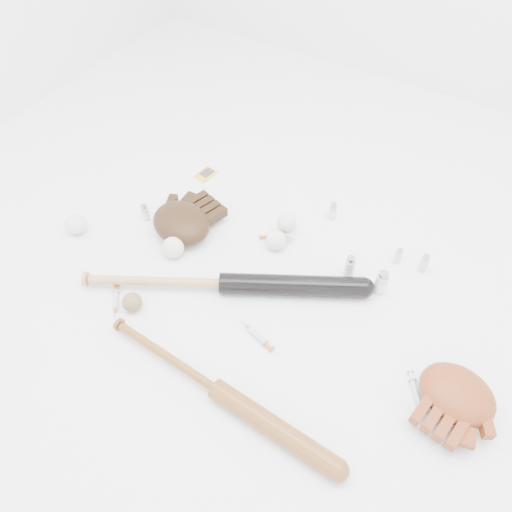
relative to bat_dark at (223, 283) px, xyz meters
The scene contains 21 objects.
bat_dark is the anchor object (origin of this frame).
bat_wood 0.38m from the bat_dark, 59.15° to the right, with size 0.83×0.06×0.06m, color brown, non-canonical shape.
glove_dark 0.32m from the bat_dark, 152.17° to the left, with size 0.28×0.28×0.10m, color black, non-canonical shape.
glove_tan 0.78m from the bat_dark, ahead, with size 0.26×0.26×0.09m, color brown, non-canonical shape.
trading_card 0.61m from the bat_dark, 130.47° to the left, with size 0.06×0.09×0.00m, color gold.
pedestal 0.34m from the bat_dark, 79.77° to the left, with size 0.07×0.07×0.04m, color white.
baseball_on_pedestal 0.34m from the bat_dark, 79.77° to the left, with size 0.07×0.07×0.07m, color silver.
baseball_left 0.62m from the bat_dark, behind, with size 0.08×0.08×0.08m, color silver.
baseball_upper 0.27m from the bat_dark, 77.86° to the left, with size 0.08×0.08×0.08m, color silver.
baseball_mid 0.24m from the bat_dark, behind, with size 0.08×0.08×0.08m, color silver.
baseball_aged 0.30m from the bat_dark, 134.80° to the right, with size 0.06×0.06×0.06m, color brown.
syringe_0 0.36m from the bat_dark, 140.92° to the right, with size 0.15×0.03×0.02m, color #ADBCC6, non-canonical shape.
syringe_1 0.22m from the bat_dark, 27.42° to the right, with size 0.16×0.03×0.02m, color #ADBCC6, non-canonical shape.
syringe_2 0.31m from the bat_dark, 83.60° to the left, with size 0.15×0.03×0.02m, color #ADBCC6, non-canonical shape.
syringe_3 0.68m from the bat_dark, ahead, with size 0.15×0.03×0.02m, color #ADBCC6, non-canonical shape.
vial_0 0.62m from the bat_dark, 42.67° to the left, with size 0.02×0.02×0.06m, color silver.
vial_1 0.70m from the bat_dark, 38.27° to the left, with size 0.03×0.03×0.07m, color silver.
vial_2 0.44m from the bat_dark, 40.20° to the left, with size 0.03×0.03×0.09m, color silver.
vial_3 0.53m from the bat_dark, 30.51° to the left, with size 0.04×0.04×0.10m, color silver.
vial_4 0.46m from the bat_dark, 163.42° to the left, with size 0.03×0.03×0.07m, color silver.
vial_5 0.53m from the bat_dark, 71.62° to the left, with size 0.03×0.03×0.07m, color silver.
Camera 1 is at (0.53, -0.89, 1.36)m, focal length 35.00 mm.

